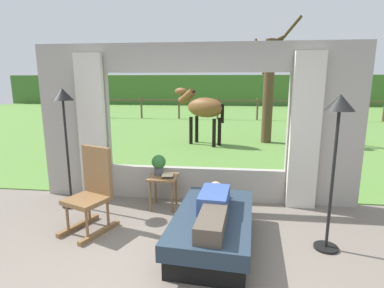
# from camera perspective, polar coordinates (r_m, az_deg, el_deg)

# --- Properties ---
(ground_plane) EXTENTS (12.00, 12.00, 0.00)m
(ground_plane) POSITION_cam_1_polar(r_m,az_deg,el_deg) (3.31, -4.00, -24.93)
(ground_plane) COLOR #70665B
(back_wall_with_window) EXTENTS (5.20, 0.12, 2.55)m
(back_wall_with_window) POSITION_cam_1_polar(r_m,az_deg,el_deg) (4.94, 0.62, 3.35)
(back_wall_with_window) COLOR #9E998E
(back_wall_with_window) RESTS_ON ground_plane
(curtain_panel_left) EXTENTS (0.44, 0.10, 2.40)m
(curtain_panel_left) POSITION_cam_1_polar(r_m,az_deg,el_deg) (5.27, -18.18, 2.74)
(curtain_panel_left) COLOR beige
(curtain_panel_left) RESTS_ON ground_plane
(curtain_panel_right) EXTENTS (0.44, 0.10, 2.40)m
(curtain_panel_right) POSITION_cam_1_polar(r_m,az_deg,el_deg) (4.93, 20.40, 2.00)
(curtain_panel_right) COLOR beige
(curtain_panel_right) RESTS_ON ground_plane
(outdoor_pasture_lawn) EXTENTS (36.00, 21.68, 0.02)m
(outdoor_pasture_lawn) POSITION_cam_1_polar(r_m,az_deg,el_deg) (15.89, 4.78, 4.66)
(outdoor_pasture_lawn) COLOR #568438
(outdoor_pasture_lawn) RESTS_ON ground_plane
(distant_hill_ridge) EXTENTS (36.00, 2.00, 2.40)m
(distant_hill_ridge) POSITION_cam_1_polar(r_m,az_deg,el_deg) (25.62, 5.61, 10.02)
(distant_hill_ridge) COLOR #406B2D
(distant_hill_ridge) RESTS_ON ground_plane
(recliner_sofa) EXTENTS (1.04, 1.77, 0.42)m
(recliner_sofa) POSITION_cam_1_polar(r_m,az_deg,el_deg) (3.84, 4.01, -15.49)
(recliner_sofa) COLOR black
(recliner_sofa) RESTS_ON ground_plane
(reclining_person) EXTENTS (0.39, 1.44, 0.22)m
(reclining_person) POSITION_cam_1_polar(r_m,az_deg,el_deg) (3.66, 4.04, -11.62)
(reclining_person) COLOR #334C8C
(reclining_person) RESTS_ON recliner_sofa
(rocking_chair) EXTENTS (0.69, 0.80, 1.12)m
(rocking_chair) POSITION_cam_1_polar(r_m,az_deg,el_deg) (4.31, -18.15, -8.19)
(rocking_chair) COLOR brown
(rocking_chair) RESTS_ON ground_plane
(side_table) EXTENTS (0.44, 0.44, 0.52)m
(side_table) POSITION_cam_1_polar(r_m,az_deg,el_deg) (4.80, -5.39, -7.07)
(side_table) COLOR brown
(side_table) RESTS_ON ground_plane
(potted_plant) EXTENTS (0.22, 0.22, 0.32)m
(potted_plant) POSITION_cam_1_polar(r_m,az_deg,el_deg) (4.80, -6.24, -3.66)
(potted_plant) COLOR #4C5156
(potted_plant) RESTS_ON side_table
(book_stack) EXTENTS (0.18, 0.15, 0.05)m
(book_stack) POSITION_cam_1_polar(r_m,az_deg,el_deg) (4.69, -4.55, -5.97)
(book_stack) COLOR black
(book_stack) RESTS_ON side_table
(floor_lamp_left) EXTENTS (0.32, 0.32, 1.86)m
(floor_lamp_left) POSITION_cam_1_polar(r_m,az_deg,el_deg) (5.00, -22.85, 5.49)
(floor_lamp_left) COLOR black
(floor_lamp_left) RESTS_ON ground_plane
(floor_lamp_right) EXTENTS (0.32, 0.32, 1.83)m
(floor_lamp_right) POSITION_cam_1_polar(r_m,az_deg,el_deg) (3.72, 25.60, 2.98)
(floor_lamp_right) COLOR black
(floor_lamp_right) RESTS_ON ground_plane
(horse) EXTENTS (1.75, 1.18, 1.73)m
(horse) POSITION_cam_1_polar(r_m,az_deg,el_deg) (9.37, 2.05, 6.77)
(horse) COLOR brown
(horse) RESTS_ON outdoor_pasture_lawn
(pasture_tree) EXTENTS (1.44, 1.33, 3.80)m
(pasture_tree) POSITION_cam_1_polar(r_m,az_deg,el_deg) (9.97, 14.17, 10.34)
(pasture_tree) COLOR #4C3823
(pasture_tree) RESTS_ON outdoor_pasture_lawn
(pasture_fence_line) EXTENTS (16.10, 0.10, 1.10)m
(pasture_fence_line) POSITION_cam_1_polar(r_m,az_deg,el_deg) (15.71, 4.82, 7.27)
(pasture_fence_line) COLOR brown
(pasture_fence_line) RESTS_ON outdoor_pasture_lawn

